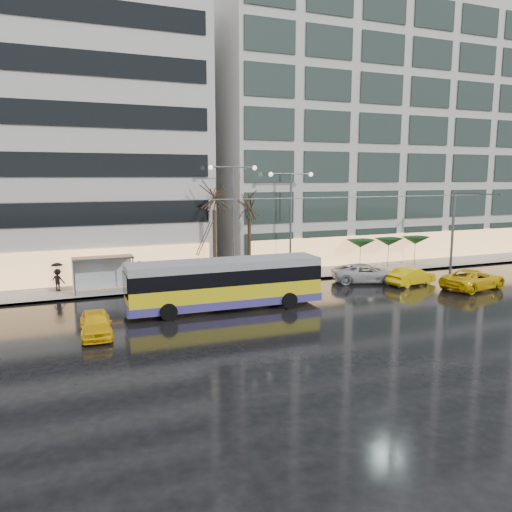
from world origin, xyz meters
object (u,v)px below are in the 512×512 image
trolleybus (225,285)px  street_lamp_near (233,207)px  taxi_a (96,323)px  bus_shelter (97,266)px

trolleybus → street_lamp_near: (3.26, 7.69, 4.44)m
street_lamp_near → taxi_a: bearing=-137.7°
bus_shelter → trolleybus: bearing=-46.8°
trolleybus → bus_shelter: size_ratio=2.95×
bus_shelter → taxi_a: 10.30m
trolleybus → taxi_a: trolleybus is taller
street_lamp_near → bus_shelter: bearing=-179.4°
trolleybus → street_lamp_near: street_lamp_near is taller
taxi_a → bus_shelter: bearing=86.8°
street_lamp_near → taxi_a: street_lamp_near is taller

